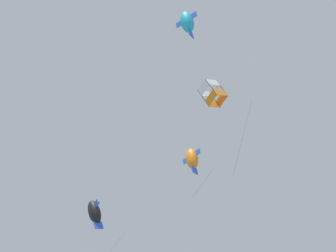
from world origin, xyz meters
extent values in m
cube|color=white|center=(-6.98, 3.38, 29.61)|extent=(0.72, 0.82, 0.40)
cube|color=white|center=(-6.40, 3.83, 29.19)|extent=(0.72, 0.82, 0.40)
cube|color=white|center=(-6.43, 3.28, 29.40)|extent=(0.77, 0.61, 0.81)
cube|color=white|center=(-6.95, 3.94, 29.40)|extent=(0.77, 0.61, 0.81)
cube|color=orange|center=(-7.31, 3.13, 28.88)|extent=(0.72, 0.82, 0.40)
cube|color=orange|center=(-6.73, 3.58, 28.46)|extent=(0.72, 0.82, 0.40)
cube|color=orange|center=(-6.76, 3.02, 28.67)|extent=(0.77, 0.61, 0.81)
cube|color=orange|center=(-7.28, 3.68, 28.67)|extent=(0.77, 0.61, 0.81)
cylinder|color=#332D28|center=(-6.88, 2.92, 29.24)|extent=(0.58, 0.46, 1.20)
cylinder|color=#332D28|center=(-7.40, 3.59, 29.24)|extent=(0.58, 0.46, 1.20)
cylinder|color=#332D28|center=(-6.31, 3.37, 28.82)|extent=(0.58, 0.46, 1.20)
cylinder|color=#332D28|center=(-6.83, 4.04, 28.82)|extent=(0.58, 0.46, 1.20)
cylinder|color=#47474C|center=(-8.14, 4.05, 24.39)|extent=(1.56, 2.09, 8.17)
ellipsoid|color=#1EB2C6|center=(-5.80, 4.84, 35.34)|extent=(1.31, 1.52, 1.89)
cube|color=blue|center=(-5.36, 4.72, 35.54)|extent=(0.64, 0.42, 0.38)
cube|color=blue|center=(-6.18, 5.10, 35.54)|extent=(0.64, 0.42, 0.38)
cube|color=blue|center=(-5.95, 4.52, 34.38)|extent=(0.34, 0.66, 0.70)
sphere|color=black|center=(-5.64, 4.64, 35.98)|extent=(0.20, 0.21, 0.17)
sphere|color=black|center=(-6.06, 4.83, 35.98)|extent=(0.20, 0.21, 0.17)
ellipsoid|color=black|center=(2.87, -7.09, 31.86)|extent=(1.79, 1.64, 2.19)
cube|color=blue|center=(3.22, -7.49, 32.09)|extent=(0.56, 0.72, 0.44)
cube|color=blue|center=(2.66, -6.61, 32.09)|extent=(0.56, 0.72, 0.44)
cube|color=blue|center=(2.52, -7.32, 30.75)|extent=(0.72, 0.50, 0.81)
sphere|color=black|center=(2.90, -7.40, 32.61)|extent=(0.26, 0.24, 0.20)
sphere|color=black|center=(2.61, -6.94, 32.61)|extent=(0.26, 0.24, 0.20)
cylinder|color=#47474C|center=(1.22, -6.71, 27.78)|extent=(1.31, 2.51, 5.61)
ellipsoid|color=orange|center=(-4.75, -3.43, 31.94)|extent=(1.27, 1.32, 1.82)
cube|color=blue|center=(-4.36, -3.65, 32.14)|extent=(0.57, 0.44, 0.38)
cube|color=blue|center=(-5.09, -3.16, 32.14)|extent=(0.57, 0.44, 0.38)
cube|color=blue|center=(-4.86, -3.59, 30.94)|extent=(0.40, 0.55, 0.63)
sphere|color=black|center=(-4.68, -3.74, 32.54)|extent=(0.20, 0.20, 0.16)
sphere|color=black|center=(-5.06, -3.49, 32.54)|extent=(0.20, 0.20, 0.16)
cylinder|color=#47474C|center=(-5.45, -2.95, 28.97)|extent=(1.35, 1.16, 3.66)
camera|label=1|loc=(-7.54, 21.62, 2.03)|focal=62.71mm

